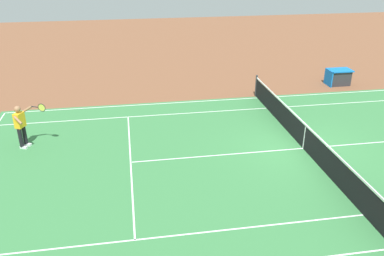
% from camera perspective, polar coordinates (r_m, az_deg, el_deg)
% --- Properties ---
extents(ground_plane, '(60.00, 60.00, 0.00)m').
position_cam_1_polar(ground_plane, '(15.55, 15.54, -2.82)').
color(ground_plane, brown).
extents(court_slab, '(24.20, 11.40, 0.00)m').
position_cam_1_polar(court_slab, '(15.55, 15.54, -2.81)').
color(court_slab, '#387A42').
rests_on(court_slab, ground_plane).
extents(court_line_markings, '(23.85, 11.05, 0.01)m').
position_cam_1_polar(court_line_markings, '(15.55, 15.54, -2.80)').
color(court_line_markings, white).
rests_on(court_line_markings, ground_plane).
extents(tennis_net, '(0.10, 11.70, 1.08)m').
position_cam_1_polar(tennis_net, '(15.34, 15.75, -1.19)').
color(tennis_net, '#2D2D33').
rests_on(tennis_net, ground_plane).
extents(tennis_player_near, '(1.19, 0.75, 1.70)m').
position_cam_1_polar(tennis_player_near, '(15.99, -23.14, 0.49)').
color(tennis_player_near, black).
rests_on(tennis_player_near, ground_plane).
extents(tennis_ball, '(0.07, 0.07, 0.07)m').
position_cam_1_polar(tennis_ball, '(14.61, 21.52, -5.44)').
color(tennis_ball, '#CCE01E').
rests_on(tennis_ball, ground_plane).
extents(equipment_cart_tarped, '(1.25, 0.84, 0.85)m').
position_cam_1_polar(equipment_cart_tarped, '(23.16, 20.10, 6.84)').
color(equipment_cart_tarped, '#2D2D33').
rests_on(equipment_cart_tarped, ground_plane).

